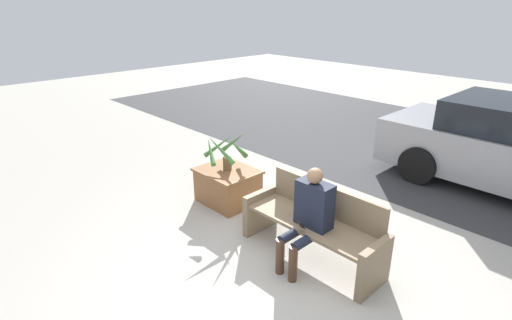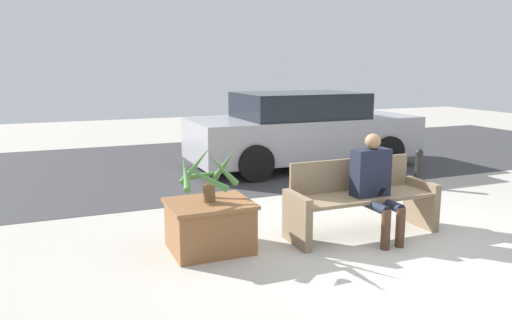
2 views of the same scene
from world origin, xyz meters
name	(u,v)px [view 2 (image 2 of 2)]	position (x,y,z in m)	size (l,w,h in m)	color
ground_plane	(385,248)	(0.00, 0.00, 0.00)	(30.00, 30.00, 0.00)	#ADA89E
road_surface	(223,161)	(0.00, 5.55, 0.00)	(20.00, 6.00, 0.01)	#38383A
bench	(360,199)	(0.02, 0.54, 0.43)	(1.85, 0.58, 0.89)	#7A664C
person_seated	(375,181)	(0.08, 0.35, 0.69)	(0.44, 0.62, 1.24)	black
planter_box	(210,224)	(-1.82, 0.71, 0.30)	(0.90, 0.76, 0.55)	brown
potted_plant	(208,174)	(-1.83, 0.73, 0.86)	(0.77, 0.79, 0.61)	brown
parked_car	(302,130)	(1.31, 4.46, 0.74)	(4.55, 1.98, 1.49)	#99999E
bollard_post	(418,167)	(2.26, 2.13, 0.35)	(0.13, 0.13, 0.66)	black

